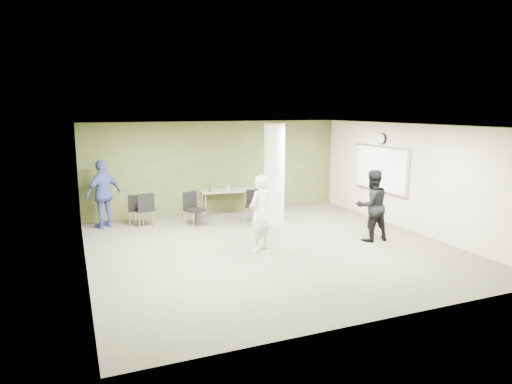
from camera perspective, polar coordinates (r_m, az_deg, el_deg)
name	(u,v)px	position (r m, az deg, el deg)	size (l,w,h in m)	color
floor	(270,248)	(10.65, 1.81, -6.95)	(8.00, 8.00, 0.00)	#4D4F3E
ceiling	(271,126)	(10.17, 1.90, 8.29)	(8.00, 8.00, 0.00)	white
wall_back	(217,167)	(14.02, -4.84, 3.08)	(8.00, 0.02, 2.80)	#495126
wall_left	(82,201)	(9.44, -20.90, -1.11)	(0.02, 8.00, 2.80)	#495126
wall_right_cream	(412,178)	(12.48, 18.88, 1.66)	(0.02, 8.00, 2.80)	beige
column	(274,174)	(12.52, 2.30, 2.24)	(0.56, 0.56, 2.80)	silver
whiteboard	(380,169)	(13.33, 15.28, 2.81)	(0.05, 2.30, 1.30)	silver
wall_clock	(382,139)	(13.26, 15.46, 6.45)	(0.06, 0.32, 0.32)	black
folding_table	(227,191)	(13.74, -3.61, 0.06)	(1.68, 0.87, 1.02)	gray
wastebasket	(200,217)	(12.96, -7.05, -3.12)	(0.28, 0.28, 0.33)	#4C4C4C
chair_back_left	(145,207)	(12.70, -13.71, -1.83)	(0.53, 0.53, 0.94)	black
chair_back_right	(137,207)	(12.94, -14.70, -1.85)	(0.53, 0.53, 0.87)	black
chair_table_left	(193,206)	(12.61, -7.92, -1.75)	(0.60, 0.60, 0.93)	black
chair_table_right	(253,203)	(13.13, -0.36, -1.34)	(0.57, 0.57, 0.87)	black
woman_white	(259,213)	(10.20, 0.43, -2.69)	(0.63, 0.41, 1.73)	silver
man_black	(372,206)	(11.34, 14.27, -1.65)	(0.85, 0.66, 1.74)	black
man_blue	(103,194)	(12.89, -18.54, -0.23)	(1.08, 0.45, 1.84)	#424CA4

